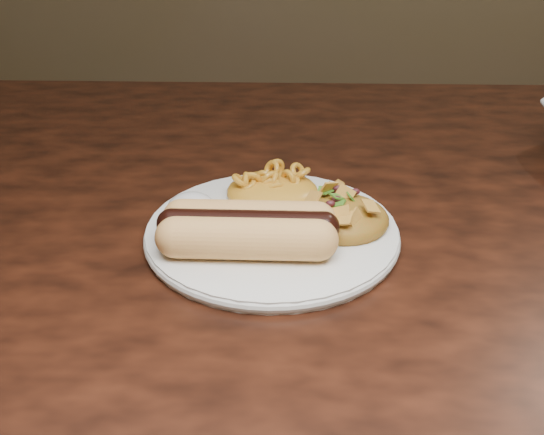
{
  "coord_description": "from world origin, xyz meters",
  "views": [
    {
      "loc": [
        -0.06,
        -0.55,
        1.06
      ],
      "look_at": [
        -0.08,
        -0.04,
        0.77
      ],
      "focal_mm": 42.0,
      "sensor_mm": 36.0,
      "label": 1
    }
  ],
  "objects": [
    {
      "name": "hotdog",
      "position": [
        -0.1,
        -0.07,
        0.78
      ],
      "size": [
        0.13,
        0.07,
        0.04
      ],
      "rotation": [
        0.0,
        0.0,
        -0.01
      ],
      "color": "#EEC75A",
      "rests_on": "plate"
    },
    {
      "name": "taco_salad",
      "position": [
        -0.01,
        -0.03,
        0.78
      ],
      "size": [
        0.09,
        0.08,
        0.04
      ],
      "rotation": [
        0.0,
        0.0,
        0.05
      ],
      "color": "red",
      "rests_on": "plate"
    },
    {
      "name": "plate",
      "position": [
        -0.08,
        -0.04,
        0.76
      ],
      "size": [
        0.27,
        0.27,
        0.01
      ],
      "primitive_type": "cylinder",
      "rotation": [
        0.0,
        0.0,
        0.14
      ],
      "color": "silver",
      "rests_on": "table"
    },
    {
      "name": "fork",
      "position": [
        -0.07,
        -0.05,
        0.75
      ],
      "size": [
        0.03,
        0.13,
        0.0
      ],
      "primitive_type": "cube",
      "rotation": [
        0.0,
        0.0,
        0.13
      ],
      "color": "white",
      "rests_on": "table"
    },
    {
      "name": "sour_cream",
      "position": [
        -0.16,
        -0.02,
        0.78
      ],
      "size": [
        0.05,
        0.05,
        0.03
      ],
      "primitive_type": "ellipsoid",
      "rotation": [
        0.0,
        0.0,
        -0.09
      ],
      "color": "white",
      "rests_on": "plate"
    },
    {
      "name": "table",
      "position": [
        0.0,
        0.0,
        0.66
      ],
      "size": [
        1.6,
        0.9,
        0.75
      ],
      "color": "#3F190D",
      "rests_on": "floor"
    },
    {
      "name": "mac_and_cheese",
      "position": [
        -0.08,
        0.03,
        0.78
      ],
      "size": [
        0.12,
        0.11,
        0.04
      ],
      "primitive_type": "ellipsoid",
      "rotation": [
        0.0,
        0.0,
        0.32
      ],
      "color": "#E48F42",
      "rests_on": "plate"
    }
  ]
}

